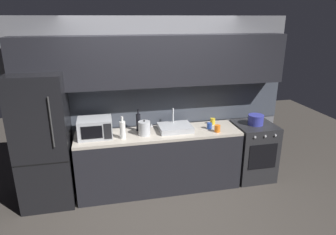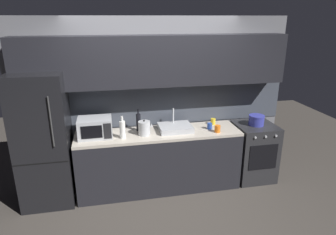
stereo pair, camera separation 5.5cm
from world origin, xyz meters
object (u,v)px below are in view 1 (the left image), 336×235
object	(u,v)px
microwave	(95,128)
wine_bottle_white	(123,130)
kettle	(144,128)
oven_range	(253,151)
wine_bottle_dark	(138,122)
mug_blue	(209,126)
cooking_pot	(256,120)
mug_orange	(217,129)
refrigerator	(44,141)
mug_yellow	(213,121)

from	to	relation	value
microwave	wine_bottle_white	bearing A→B (deg)	-19.81
microwave	kettle	xyz separation A→B (m)	(0.67, -0.07, -0.04)
oven_range	wine_bottle_dark	xyz separation A→B (m)	(-1.80, 0.14, 0.58)
mug_blue	oven_range	bearing A→B (deg)	1.42
cooking_pot	microwave	bearing A→B (deg)	179.57
wine_bottle_dark	mug_orange	bearing A→B (deg)	-15.09
kettle	wine_bottle_dark	size ratio (longest dim) A/B	0.68
kettle	wine_bottle_dark	distance (m)	0.19
refrigerator	mug_blue	xyz separation A→B (m)	(2.33, -0.02, 0.03)
mug_orange	cooking_pot	world-z (taller)	cooking_pot
mug_orange	mug_blue	distance (m)	0.16
microwave	wine_bottle_dark	bearing A→B (deg)	10.69
oven_range	cooking_pot	distance (m)	0.53
oven_range	mug_blue	world-z (taller)	mug_blue
refrigerator	cooking_pot	size ratio (longest dim) A/B	7.72
refrigerator	cooking_pot	world-z (taller)	refrigerator
refrigerator	kettle	world-z (taller)	refrigerator
wine_bottle_dark	cooking_pot	distance (m)	1.80
kettle	wine_bottle_dark	bearing A→B (deg)	108.70
wine_bottle_dark	wine_bottle_white	distance (m)	0.35
refrigerator	wine_bottle_dark	bearing A→B (deg)	5.92
mug_yellow	mug_blue	world-z (taller)	mug_yellow
refrigerator	mug_yellow	bearing A→B (deg)	3.78
microwave	mug_orange	distance (m)	1.73
microwave	mug_orange	size ratio (longest dim) A/B	4.48
kettle	mug_blue	bearing A→B (deg)	1.57
microwave	mug_yellow	world-z (taller)	microwave
oven_range	kettle	xyz separation A→B (m)	(-1.74, -0.05, 0.55)
refrigerator	kettle	distance (m)	1.36
oven_range	refrigerator	bearing A→B (deg)	179.98
wine_bottle_dark	mug_orange	distance (m)	1.15
wine_bottle_dark	mug_yellow	bearing A→B (deg)	1.38
wine_bottle_white	mug_orange	world-z (taller)	wine_bottle_white
refrigerator	oven_range	world-z (taller)	refrigerator
microwave	kettle	distance (m)	0.68
oven_range	wine_bottle_white	world-z (taller)	wine_bottle_white
refrigerator	wine_bottle_dark	world-z (taller)	refrigerator
refrigerator	kettle	xyz separation A→B (m)	(1.35, -0.05, 0.09)
wine_bottle_white	mug_orange	distance (m)	1.36
microwave	mug_blue	size ratio (longest dim) A/B	5.03
wine_bottle_dark	wine_bottle_white	size ratio (longest dim) A/B	1.03
cooking_pot	wine_bottle_white	bearing A→B (deg)	-176.82
refrigerator	oven_range	bearing A→B (deg)	-0.02
oven_range	mug_blue	size ratio (longest dim) A/B	9.83
refrigerator	mug_orange	world-z (taller)	refrigerator
refrigerator	microwave	xyz separation A→B (m)	(0.68, 0.02, 0.12)
mug_orange	cooking_pot	bearing A→B (deg)	13.37
refrigerator	mug_blue	distance (m)	2.33
mug_orange	mug_blue	size ratio (longest dim) A/B	1.12
kettle	mug_orange	size ratio (longest dim) A/B	2.16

